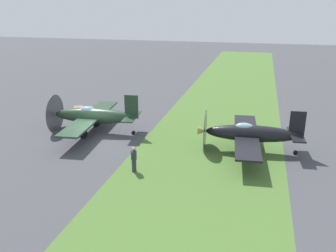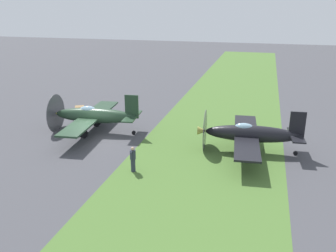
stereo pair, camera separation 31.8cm
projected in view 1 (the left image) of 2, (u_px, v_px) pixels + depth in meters
name	position (u px, v px, depth m)	size (l,w,h in m)	color
ground_plane	(91.00, 142.00, 29.21)	(160.00, 160.00, 0.00)	#424247
grass_verge	(208.00, 153.00, 27.00)	(120.00, 11.00, 0.01)	#476B2D
airplane_lead	(93.00, 116.00, 30.85)	(10.10, 8.00, 3.59)	#233D28
airplane_wingman	(250.00, 133.00, 26.84)	(9.73, 7.70, 3.46)	black
ground_crew_chief	(134.00, 159.00, 23.80)	(0.63, 0.38, 1.73)	#2D3342
supply_crate	(79.00, 110.00, 36.81)	(0.90, 0.90, 0.64)	olive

